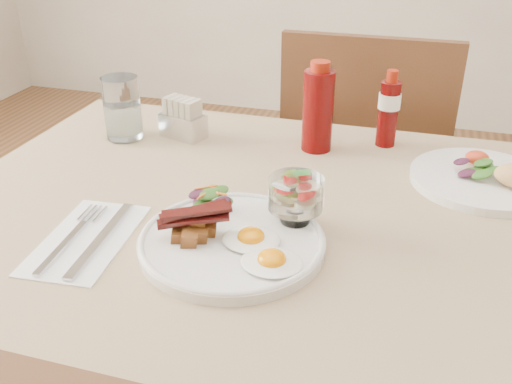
# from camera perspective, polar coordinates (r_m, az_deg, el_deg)

# --- Properties ---
(table) EXTENTS (1.33, 0.88, 0.75)m
(table) POSITION_cam_1_polar(r_m,az_deg,el_deg) (0.97, 6.55, -7.63)
(table) COLOR #522B19
(table) RESTS_ON ground
(chair_far) EXTENTS (0.42, 0.42, 0.93)m
(chair_far) POSITION_cam_1_polar(r_m,az_deg,el_deg) (1.61, 10.65, 1.73)
(chair_far) COLOR #522B19
(chair_far) RESTS_ON ground
(main_plate) EXTENTS (0.28, 0.28, 0.02)m
(main_plate) POSITION_cam_1_polar(r_m,az_deg,el_deg) (0.86, -2.43, -5.07)
(main_plate) COLOR white
(main_plate) RESTS_ON table
(fried_eggs) EXTENTS (0.14, 0.14, 0.02)m
(fried_eggs) POSITION_cam_1_polar(r_m,az_deg,el_deg) (0.81, 0.51, -5.73)
(fried_eggs) COLOR white
(fried_eggs) RESTS_ON main_plate
(bacon_potato_pile) EXTENTS (0.11, 0.08, 0.05)m
(bacon_potato_pile) POSITION_cam_1_polar(r_m,az_deg,el_deg) (0.84, -6.25, -3.26)
(bacon_potato_pile) COLOR brown
(bacon_potato_pile) RESTS_ON main_plate
(side_salad) EXTENTS (0.07, 0.07, 0.04)m
(side_salad) POSITION_cam_1_polar(r_m,az_deg,el_deg) (0.92, -4.52, -0.87)
(side_salad) COLOR #1E4F15
(side_salad) RESTS_ON main_plate
(fruit_cup) EXTENTS (0.09, 0.09, 0.09)m
(fruit_cup) POSITION_cam_1_polar(r_m,az_deg,el_deg) (0.87, 4.02, -0.17)
(fruit_cup) COLOR white
(fruit_cup) RESTS_ON main_plate
(second_plate) EXTENTS (0.27, 0.25, 0.06)m
(second_plate) POSITION_cam_1_polar(r_m,az_deg,el_deg) (1.11, 22.62, 1.33)
(second_plate) COLOR white
(second_plate) RESTS_ON table
(ketchup_bottle) EXTENTS (0.07, 0.07, 0.18)m
(ketchup_bottle) POSITION_cam_1_polar(r_m,az_deg,el_deg) (1.16, 6.22, 8.22)
(ketchup_bottle) COLOR #4E0405
(ketchup_bottle) RESTS_ON table
(hot_sauce_bottle) EXTENTS (0.06, 0.06, 0.16)m
(hot_sauce_bottle) POSITION_cam_1_polar(r_m,az_deg,el_deg) (1.20, 13.11, 8.01)
(hot_sauce_bottle) COLOR #4E0405
(hot_sauce_bottle) RESTS_ON table
(sugar_caddy) EXTENTS (0.11, 0.08, 0.09)m
(sugar_caddy) POSITION_cam_1_polar(r_m,az_deg,el_deg) (1.24, -7.31, 7.12)
(sugar_caddy) COLOR silver
(sugar_caddy) RESTS_ON table
(water_glass) EXTENTS (0.08, 0.08, 0.13)m
(water_glass) POSITION_cam_1_polar(r_m,az_deg,el_deg) (1.25, -13.18, 7.83)
(water_glass) COLOR white
(water_glass) RESTS_ON table
(napkin_cutlery) EXTENTS (0.14, 0.23, 0.01)m
(napkin_cutlery) POSITION_cam_1_polar(r_m,az_deg,el_deg) (0.91, -16.51, -4.50)
(napkin_cutlery) COLOR white
(napkin_cutlery) RESTS_ON table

